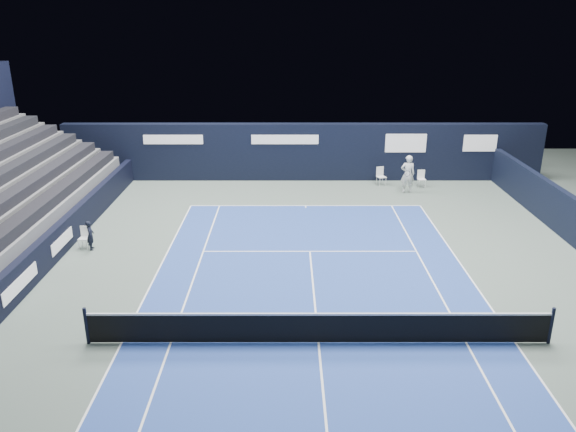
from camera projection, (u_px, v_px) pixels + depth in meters
name	position (u px, v px, depth m)	size (l,w,h in m)	color
ground	(315.00, 308.00, 17.49)	(48.00, 48.00, 0.00)	#4B5951
court_surface	(318.00, 343.00, 15.61)	(10.97, 23.77, 0.01)	navy
folding_chair_back_a	(380.00, 173.00, 29.95)	(0.55, 0.57, 0.97)	silver
folding_chair_back_b	(421.00, 177.00, 29.64)	(0.42, 0.40, 0.89)	white
line_judge_chair	(84.00, 236.00, 21.88)	(0.42, 0.41, 0.85)	white
line_judge	(90.00, 235.00, 21.65)	(0.43, 0.28, 1.17)	black
court_markings	(318.00, 343.00, 15.60)	(11.03, 23.83, 0.00)	white
tennis_net	(319.00, 327.00, 15.44)	(12.90, 0.10, 1.10)	black
back_sponsor_wall	(303.00, 152.00, 30.61)	(26.00, 0.63, 3.10)	black
side_barrier_left	(57.00, 241.00, 21.02)	(0.33, 22.00, 1.20)	black
tennis_player	(408.00, 174.00, 28.51)	(0.72, 0.85, 1.95)	silver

